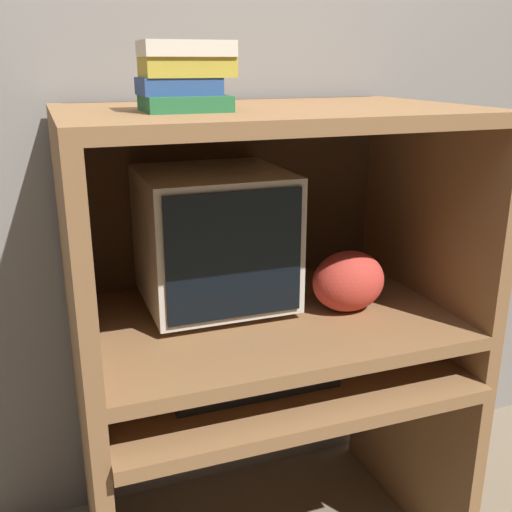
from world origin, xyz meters
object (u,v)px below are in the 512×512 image
at_px(snack_bag, 348,281).
at_px(book_stack, 184,77).
at_px(crt_monitor, 214,238).
at_px(keyboard, 253,384).
at_px(mouse, 349,367).

distance_m(snack_bag, book_stack, 0.70).
height_order(crt_monitor, snack_bag, crt_monitor).
xyz_separation_m(keyboard, book_stack, (-0.13, 0.09, 0.75)).
bearing_deg(snack_bag, keyboard, -163.30).
relative_size(crt_monitor, snack_bag, 1.88).
height_order(keyboard, book_stack, book_stack).
xyz_separation_m(crt_monitor, keyboard, (0.02, -0.26, -0.32)).
bearing_deg(mouse, book_stack, 166.11).
bearing_deg(mouse, keyboard, 178.00).
bearing_deg(snack_bag, crt_monitor, 153.94).
bearing_deg(snack_bag, book_stack, -179.43).
distance_m(crt_monitor, mouse, 0.51).
bearing_deg(crt_monitor, keyboard, -85.23).
bearing_deg(mouse, crt_monitor, 137.58).
bearing_deg(crt_monitor, snack_bag, -26.06).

